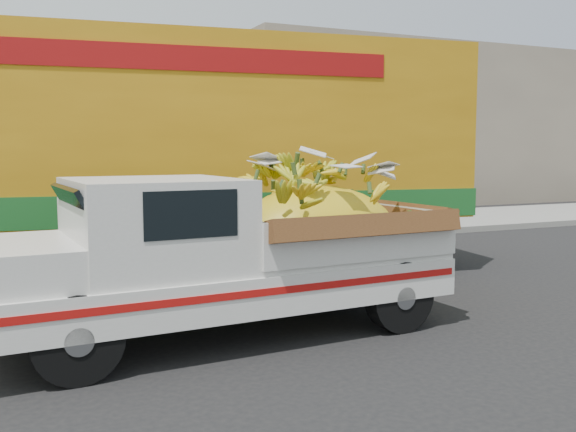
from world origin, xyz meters
name	(u,v)px	position (x,y,z in m)	size (l,w,h in m)	color
ground	(78,344)	(0.00, 0.00, 0.00)	(100.00, 100.00, 0.00)	black
curb	(43,256)	(0.00, 5.83, 0.07)	(60.00, 0.25, 0.15)	gray
sidewalk	(37,242)	(0.00, 7.93, 0.07)	(60.00, 4.00, 0.14)	gray
building_right	(398,127)	(14.00, 14.83, 3.00)	(14.00, 6.00, 6.00)	gray
pickup_truck	(257,249)	(1.93, -0.29, 0.95)	(5.14, 2.15, 1.77)	black
semi_trailer	(104,146)	(0.82, 3.38, 2.12)	(12.04, 3.99, 3.80)	black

